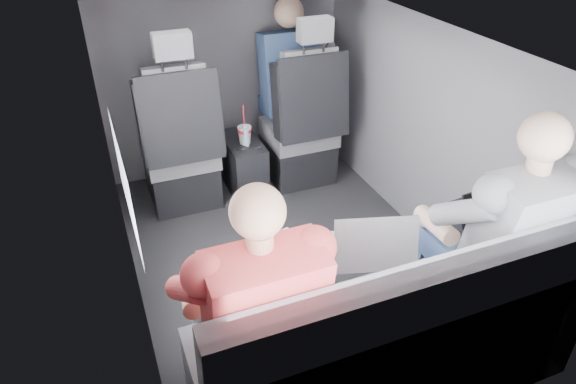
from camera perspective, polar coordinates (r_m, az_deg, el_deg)
name	(u,v)px	position (r m, az deg, el deg)	size (l,w,h in m)	color
floor	(288,256)	(3.22, 0.01, -7.17)	(2.60, 2.60, 0.00)	black
ceiling	(288,39)	(2.59, 0.01, 16.69)	(2.60, 2.60, 0.00)	#B2B2AD
panel_left	(121,194)	(2.68, -18.10, -0.18)	(0.02, 2.60, 1.35)	#56565B
panel_right	(425,135)	(3.25, 14.97, 6.18)	(0.02, 2.60, 1.35)	#56565B
panel_front	(223,85)	(3.97, -7.20, 11.76)	(1.80, 0.02, 1.35)	#56565B
panel_back	(426,324)	(1.94, 15.07, -13.99)	(1.80, 0.02, 1.35)	#56565B
side_window	(125,183)	(2.31, -17.70, 0.96)	(0.02, 0.75, 0.42)	white
seatbelt	(313,88)	(3.51, 2.76, 11.42)	(0.05, 0.01, 0.65)	black
front_seat_left	(181,154)	(3.58, -11.81, 4.18)	(0.52, 0.58, 1.26)	black
front_seat_right	(302,132)	(3.81, 1.55, 6.63)	(0.52, 0.58, 1.26)	black
center_console	(243,165)	(3.80, -4.99, 3.03)	(0.24, 0.48, 0.41)	black
rear_bench	(381,346)	(2.33, 10.31, -16.52)	(1.60, 0.57, 0.92)	slate
soda_cup	(245,134)	(3.62, -4.84, 6.40)	(0.10, 0.10, 0.29)	white
water_bottle	(245,136)	(3.60, -4.75, 6.23)	(0.06, 0.06, 0.16)	#A7C3E3
laptop_white	(249,277)	(2.12, -4.37, -9.35)	(0.43, 0.45, 0.27)	white
laptop_silver	(363,247)	(2.29, 8.38, -6.02)	(0.41, 0.41, 0.25)	silver
laptop_black	(475,214)	(2.62, 20.03, -2.35)	(0.39, 0.36, 0.26)	black
passenger_rear_left	(253,310)	(1.98, -3.92, -12.98)	(0.51, 0.63, 1.24)	#37373D
passenger_rear_right	(495,238)	(2.46, 22.00, -4.72)	(0.55, 0.66, 1.29)	navy
passenger_front_right	(289,74)	(3.90, 0.09, 12.93)	(0.42, 0.42, 0.89)	navy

